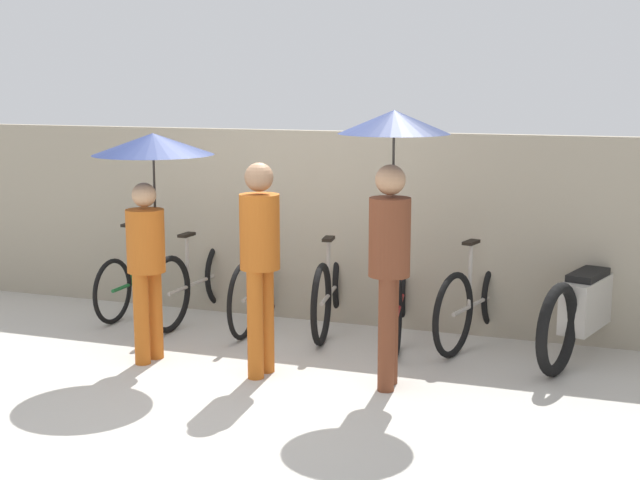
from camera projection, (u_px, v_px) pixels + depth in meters
ground_plane at (223, 380)px, 7.13m from camera, size 30.00×30.00×0.00m
back_wall at (308, 226)px, 8.80m from camera, size 12.43×0.12×1.88m
parked_bicycle_0 at (142, 277)px, 9.22m from camera, size 0.44×1.72×1.02m
parked_bicycle_1 at (198, 281)px, 8.90m from camera, size 0.44×1.81×0.97m
parked_bicycle_2 at (262, 286)px, 8.69m from camera, size 0.44×1.76×1.09m
parked_bicycle_3 at (332, 289)px, 8.52m from camera, size 0.45×1.79×0.99m
parked_bicycle_4 at (401, 299)px, 8.25m from camera, size 0.51×1.78×1.03m
parked_bicycle_5 at (478, 301)px, 8.07m from camera, size 0.58×1.71×1.08m
pedestrian_leading at (151, 181)px, 7.42m from camera, size 1.02×1.02×1.93m
pedestrian_center at (260, 252)px, 7.07m from camera, size 0.32×0.32×1.73m
pedestrian_trailing at (392, 182)px, 6.76m from camera, size 0.86×0.86×2.14m
motorcycle at (586, 307)px, 7.71m from camera, size 0.81×2.07×0.95m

